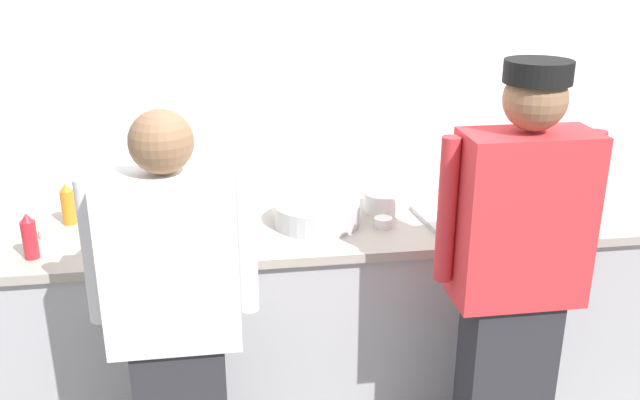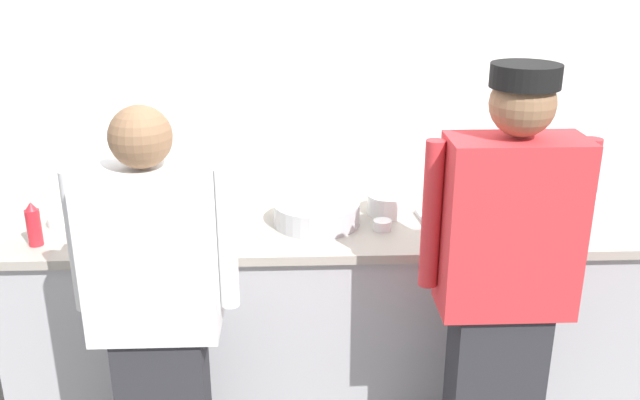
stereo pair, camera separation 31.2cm
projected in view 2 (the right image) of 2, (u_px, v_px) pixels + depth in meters
wall_back at (331, 88)px, 3.40m from camera, size 4.73×0.10×2.89m
prep_counter at (335, 311)px, 3.31m from camera, size 3.01×0.68×0.91m
chef_near_left at (157, 312)px, 2.50m from camera, size 0.60×0.24×1.62m
chef_center at (504, 283)px, 2.55m from camera, size 0.62×0.24×1.74m
plate_stack_front at (390, 203)px, 3.27m from camera, size 0.21×0.21×0.10m
plate_stack_rear at (591, 206)px, 3.27m from camera, size 0.23×0.23×0.07m
mixing_bowl_steel at (317, 213)px, 3.14m from camera, size 0.39×0.39×0.10m
sheet_tray at (481, 220)px, 3.16m from camera, size 0.56×0.37×0.02m
squeeze_bottle_primary at (131, 208)px, 3.07m from camera, size 0.06×0.06×0.20m
squeeze_bottle_secondary at (78, 195)px, 3.24m from camera, size 0.06×0.06×0.19m
squeeze_bottle_spare at (34, 225)px, 2.90m from camera, size 0.06×0.06×0.19m
ramekin_green_sauce at (185, 239)px, 2.94m from camera, size 0.09×0.09×0.04m
ramekin_yellow_sauce at (544, 204)px, 3.33m from camera, size 0.09×0.09×0.04m
ramekin_orange_sauce at (57, 221)px, 3.13m from camera, size 0.09×0.09×0.04m
ramekin_red_sauce at (382, 225)px, 3.08m from camera, size 0.08×0.08×0.05m
deli_cup at (130, 227)px, 2.99m from camera, size 0.09×0.09×0.10m
chefs_knife at (172, 220)px, 3.18m from camera, size 0.28×0.03×0.02m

